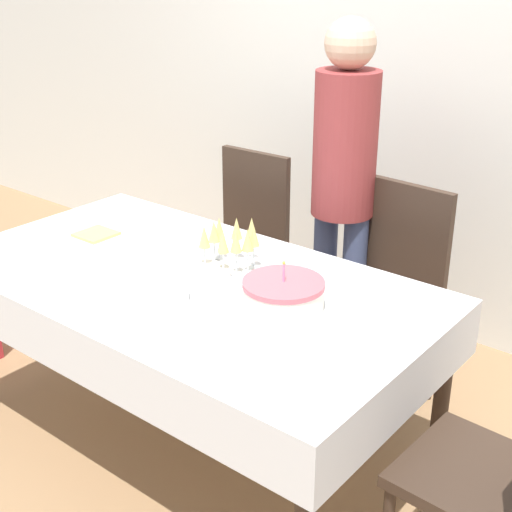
{
  "coord_description": "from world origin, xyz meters",
  "views": [
    {
      "loc": [
        1.71,
        -1.71,
        1.88
      ],
      "look_at": [
        0.26,
        0.1,
        0.88
      ],
      "focal_mm": 50.0,
      "sensor_mm": 36.0,
      "label": 1
    }
  ],
  "objects_px": {
    "birthday_cake": "(283,294)",
    "champagne_tray": "(232,244)",
    "plate_stack_main": "(152,293)",
    "person_standing": "(344,171)",
    "dining_chair_far_left": "(242,241)",
    "dining_chair_far_right": "(391,286)",
    "plate_stack_dessert": "(202,274)",
    "dining_chair_right_end": "(509,466)"
  },
  "relations": [
    {
      "from": "plate_stack_dessert",
      "to": "champagne_tray",
      "type": "bearing_deg",
      "value": 78.53
    },
    {
      "from": "plate_stack_main",
      "to": "champagne_tray",
      "type": "bearing_deg",
      "value": 84.02
    },
    {
      "from": "dining_chair_right_end",
      "to": "dining_chair_far_left",
      "type": "bearing_deg",
      "value": 153.52
    },
    {
      "from": "dining_chair_far_right",
      "to": "dining_chair_right_end",
      "type": "height_order",
      "value": "same"
    },
    {
      "from": "plate_stack_main",
      "to": "birthday_cake",
      "type": "bearing_deg",
      "value": 31.33
    },
    {
      "from": "dining_chair_far_left",
      "to": "plate_stack_dessert",
      "type": "bearing_deg",
      "value": -59.27
    },
    {
      "from": "birthday_cake",
      "to": "champagne_tray",
      "type": "relative_size",
      "value": 0.96
    },
    {
      "from": "champagne_tray",
      "to": "person_standing",
      "type": "height_order",
      "value": "person_standing"
    },
    {
      "from": "dining_chair_right_end",
      "to": "birthday_cake",
      "type": "relative_size",
      "value": 3.49
    },
    {
      "from": "plate_stack_dessert",
      "to": "dining_chair_far_left",
      "type": "bearing_deg",
      "value": 120.73
    },
    {
      "from": "dining_chair_far_left",
      "to": "dining_chair_far_right",
      "type": "xyz_separation_m",
      "value": [
        0.84,
        -0.0,
        0.0
      ]
    },
    {
      "from": "birthday_cake",
      "to": "champagne_tray",
      "type": "distance_m",
      "value": 0.38
    },
    {
      "from": "dining_chair_far_right",
      "to": "plate_stack_main",
      "type": "distance_m",
      "value": 1.13
    },
    {
      "from": "birthday_cake",
      "to": "dining_chair_far_left",
      "type": "bearing_deg",
      "value": 136.76
    },
    {
      "from": "person_standing",
      "to": "dining_chair_far_left",
      "type": "bearing_deg",
      "value": -174.26
    },
    {
      "from": "dining_chair_far_right",
      "to": "champagne_tray",
      "type": "height_order",
      "value": "dining_chair_far_right"
    },
    {
      "from": "dining_chair_far_right",
      "to": "plate_stack_dessert",
      "type": "distance_m",
      "value": 0.91
    },
    {
      "from": "person_standing",
      "to": "dining_chair_right_end",
      "type": "bearing_deg",
      "value": -38.05
    },
    {
      "from": "dining_chair_far_left",
      "to": "champagne_tray",
      "type": "relative_size",
      "value": 3.35
    },
    {
      "from": "birthday_cake",
      "to": "champagne_tray",
      "type": "bearing_deg",
      "value": 157.77
    },
    {
      "from": "dining_chair_far_right",
      "to": "dining_chair_right_end",
      "type": "distance_m",
      "value": 1.18
    },
    {
      "from": "dining_chair_far_left",
      "to": "dining_chair_right_end",
      "type": "distance_m",
      "value": 1.87
    },
    {
      "from": "plate_stack_main",
      "to": "person_standing",
      "type": "bearing_deg",
      "value": 85.77
    },
    {
      "from": "dining_chair_right_end",
      "to": "birthday_cake",
      "type": "height_order",
      "value": "dining_chair_right_end"
    },
    {
      "from": "dining_chair_right_end",
      "to": "champagne_tray",
      "type": "relative_size",
      "value": 3.35
    },
    {
      "from": "dining_chair_far_left",
      "to": "champagne_tray",
      "type": "distance_m",
      "value": 0.89
    },
    {
      "from": "dining_chair_far_right",
      "to": "dining_chair_far_left",
      "type": "bearing_deg",
      "value": 179.99
    },
    {
      "from": "birthday_cake",
      "to": "plate_stack_dessert",
      "type": "height_order",
      "value": "birthday_cake"
    },
    {
      "from": "dining_chair_far_left",
      "to": "dining_chair_far_right",
      "type": "bearing_deg",
      "value": -0.01
    },
    {
      "from": "dining_chair_right_end",
      "to": "plate_stack_main",
      "type": "xyz_separation_m",
      "value": [
        -1.22,
        -0.2,
        0.25
      ]
    },
    {
      "from": "dining_chair_far_right",
      "to": "plate_stack_main",
      "type": "relative_size",
      "value": 3.79
    },
    {
      "from": "dining_chair_right_end",
      "to": "plate_stack_dessert",
      "type": "bearing_deg",
      "value": 178.02
    },
    {
      "from": "dining_chair_far_right",
      "to": "champagne_tray",
      "type": "relative_size",
      "value": 3.35
    },
    {
      "from": "dining_chair_right_end",
      "to": "champagne_tray",
      "type": "xyz_separation_m",
      "value": [
        -1.18,
        0.18,
        0.32
      ]
    },
    {
      "from": "dining_chair_right_end",
      "to": "plate_stack_dessert",
      "type": "height_order",
      "value": "dining_chair_right_end"
    },
    {
      "from": "dining_chair_right_end",
      "to": "plate_stack_main",
      "type": "distance_m",
      "value": 1.26
    },
    {
      "from": "champagne_tray",
      "to": "dining_chair_far_right",
      "type": "bearing_deg",
      "value": 62.56
    },
    {
      "from": "champagne_tray",
      "to": "person_standing",
      "type": "relative_size",
      "value": 0.18
    },
    {
      "from": "champagne_tray",
      "to": "plate_stack_dessert",
      "type": "xyz_separation_m",
      "value": [
        -0.03,
        -0.14,
        -0.08
      ]
    },
    {
      "from": "dining_chair_far_left",
      "to": "birthday_cake",
      "type": "bearing_deg",
      "value": -43.24
    },
    {
      "from": "dining_chair_far_left",
      "to": "person_standing",
      "type": "relative_size",
      "value": 0.6
    },
    {
      "from": "person_standing",
      "to": "dining_chair_far_right",
      "type": "bearing_deg",
      "value": -10.3
    }
  ]
}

